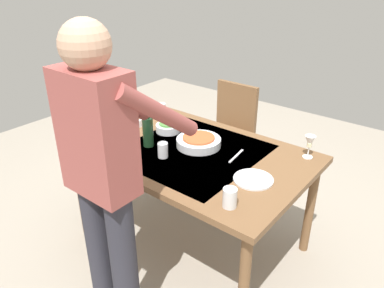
# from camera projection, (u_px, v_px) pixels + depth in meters

# --- Properties ---
(ground_plane) EXTENTS (6.00, 6.00, 0.00)m
(ground_plane) POSITION_uv_depth(u_px,v_px,m) (192.00, 240.00, 2.80)
(ground_plane) COLOR #9E9384
(dining_table) EXTENTS (1.52, 1.00, 0.75)m
(dining_table) POSITION_uv_depth(u_px,v_px,m) (192.00, 160.00, 2.50)
(dining_table) COLOR brown
(dining_table) RESTS_ON ground_plane
(chair_near) EXTENTS (0.40, 0.40, 0.91)m
(chair_near) POSITION_uv_depth(u_px,v_px,m) (230.00, 128.00, 3.33)
(chair_near) COLOR #523019
(chair_near) RESTS_ON ground_plane
(person_server) EXTENTS (0.42, 0.61, 1.69)m
(person_server) POSITION_uv_depth(u_px,v_px,m) (104.00, 173.00, 1.80)
(person_server) COLOR #2D2D38
(person_server) RESTS_ON ground_plane
(wine_bottle) EXTENTS (0.07, 0.07, 0.30)m
(wine_bottle) POSITION_uv_depth(u_px,v_px,m) (148.00, 131.00, 2.48)
(wine_bottle) COLOR black
(wine_bottle) RESTS_ON dining_table
(wine_glass_left) EXTENTS (0.07, 0.07, 0.15)m
(wine_glass_left) POSITION_uv_depth(u_px,v_px,m) (103.00, 128.00, 2.54)
(wine_glass_left) COLOR white
(wine_glass_left) RESTS_ON dining_table
(wine_glass_right) EXTENTS (0.07, 0.07, 0.15)m
(wine_glass_right) POSITION_uv_depth(u_px,v_px,m) (310.00, 143.00, 2.34)
(wine_glass_right) COLOR white
(wine_glass_right) RESTS_ON dining_table
(water_cup_near_left) EXTENTS (0.07, 0.07, 0.10)m
(water_cup_near_left) POSITION_uv_depth(u_px,v_px,m) (161.00, 110.00, 3.00)
(water_cup_near_left) COLOR silver
(water_cup_near_left) RESTS_ON dining_table
(water_cup_near_right) EXTENTS (0.07, 0.07, 0.10)m
(water_cup_near_right) POSITION_uv_depth(u_px,v_px,m) (163.00, 150.00, 2.37)
(water_cup_near_right) COLOR silver
(water_cup_near_right) RESTS_ON dining_table
(water_cup_far_left) EXTENTS (0.07, 0.07, 0.11)m
(water_cup_far_left) POSITION_uv_depth(u_px,v_px,m) (230.00, 198.00, 1.89)
(water_cup_far_left) COLOR silver
(water_cup_far_left) RESTS_ON dining_table
(serving_bowl_pasta) EXTENTS (0.30, 0.30, 0.07)m
(serving_bowl_pasta) POSITION_uv_depth(u_px,v_px,m) (199.00, 141.00, 2.51)
(serving_bowl_pasta) COLOR silver
(serving_bowl_pasta) RESTS_ON dining_table
(side_bowl_salad) EXTENTS (0.18, 0.18, 0.07)m
(side_bowl_salad) POSITION_uv_depth(u_px,v_px,m) (168.00, 127.00, 2.73)
(side_bowl_salad) COLOR silver
(side_bowl_salad) RESTS_ON dining_table
(side_bowl_bread) EXTENTS (0.16, 0.16, 0.07)m
(side_bowl_bread) POSITION_uv_depth(u_px,v_px,m) (134.00, 121.00, 2.84)
(side_bowl_bread) COLOR silver
(side_bowl_bread) RESTS_ON dining_table
(dinner_plate_near) EXTENTS (0.23, 0.23, 0.01)m
(dinner_plate_near) POSITION_uv_depth(u_px,v_px,m) (253.00, 179.00, 2.13)
(dinner_plate_near) COLOR silver
(dinner_plate_near) RESTS_ON dining_table
(table_knife) EXTENTS (0.04, 0.20, 0.00)m
(table_knife) POSITION_uv_depth(u_px,v_px,m) (236.00, 156.00, 2.40)
(table_knife) COLOR silver
(table_knife) RESTS_ON dining_table
(table_fork) EXTENTS (0.04, 0.18, 0.00)m
(table_fork) POSITION_uv_depth(u_px,v_px,m) (129.00, 155.00, 2.41)
(table_fork) COLOR silver
(table_fork) RESTS_ON dining_table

